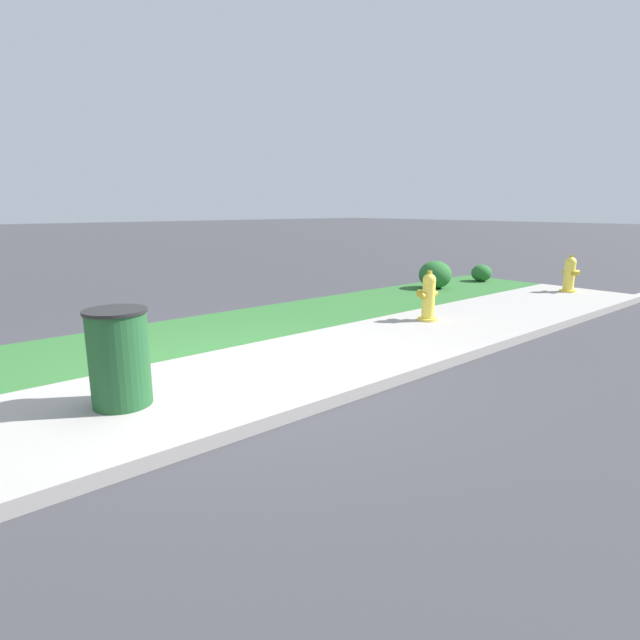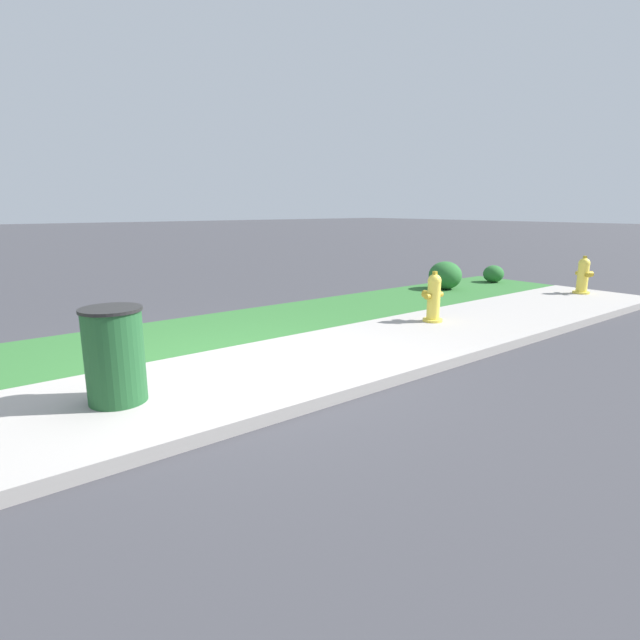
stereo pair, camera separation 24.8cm
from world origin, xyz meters
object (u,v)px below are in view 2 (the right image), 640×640
at_px(trash_bin, 115,356).
at_px(shrub_bush_near_lamp, 445,275).
at_px(shrub_bush_far_verge, 493,274).
at_px(fire_hydrant_by_grass_verge, 433,298).
at_px(fire_hydrant_near_corner, 583,276).

bearing_deg(trash_bin, shrub_bush_near_lamp, 16.52).
height_order(shrub_bush_far_verge, shrub_bush_near_lamp, shrub_bush_near_lamp).
bearing_deg(shrub_bush_far_verge, fire_hydrant_by_grass_verge, -157.71).
bearing_deg(fire_hydrant_by_grass_verge, trash_bin, -176.79).
bearing_deg(trash_bin, shrub_bush_far_verge, 13.15).
relative_size(fire_hydrant_near_corner, shrub_bush_far_verge, 1.64).
relative_size(trash_bin, shrub_bush_far_verge, 1.85).
bearing_deg(fire_hydrant_near_corner, shrub_bush_near_lamp, -111.40).
xyz_separation_m(shrub_bush_far_verge, shrub_bush_near_lamp, (-1.78, 0.08, 0.10)).
bearing_deg(shrub_bush_near_lamp, fire_hydrant_near_corner, -51.05).
xyz_separation_m(fire_hydrant_by_grass_verge, fire_hydrant_near_corner, (4.60, -0.24, -0.01)).
bearing_deg(shrub_bush_near_lamp, trash_bin, -163.48).
distance_m(trash_bin, shrub_bush_near_lamp, 8.17).
bearing_deg(shrub_bush_far_verge, shrub_bush_near_lamp, 177.52).
distance_m(fire_hydrant_by_grass_verge, shrub_bush_near_lamp, 3.44).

